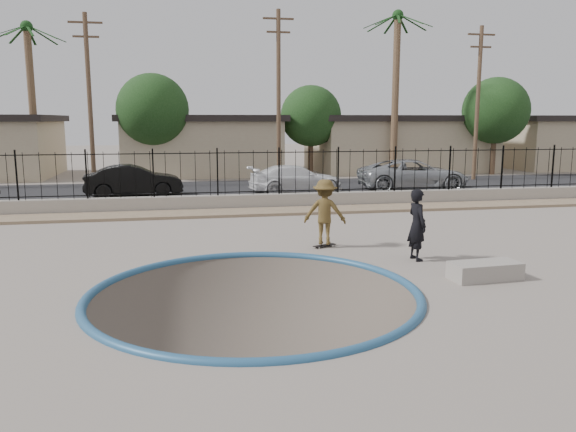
% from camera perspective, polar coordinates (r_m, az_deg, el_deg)
% --- Properties ---
extents(ground, '(120.00, 120.00, 2.20)m').
position_cam_1_polar(ground, '(24.71, -7.31, -1.30)').
color(ground, gray).
rests_on(ground, ground).
extents(bowl_pit, '(6.84, 6.84, 1.80)m').
position_cam_1_polar(bowl_pit, '(11.87, -3.45, -7.93)').
color(bowl_pit, '#453C35').
rests_on(bowl_pit, ground).
extents(coping_ring, '(7.04, 7.04, 0.20)m').
position_cam_1_polar(coping_ring, '(11.87, -3.45, -7.93)').
color(coping_ring, '#25537A').
rests_on(coping_ring, ground).
extents(rock_strip, '(42.00, 1.60, 0.11)m').
position_cam_1_polar(rock_strip, '(21.76, -6.91, 0.30)').
color(rock_strip, '#9A7F65').
rests_on(rock_strip, ground).
extents(retaining_wall, '(42.00, 0.45, 0.60)m').
position_cam_1_polar(retaining_wall, '(22.80, -7.11, 1.35)').
color(retaining_wall, gray).
rests_on(retaining_wall, ground).
extents(fence, '(40.00, 0.04, 1.80)m').
position_cam_1_polar(fence, '(22.66, -7.18, 4.35)').
color(fence, black).
rests_on(fence, retaining_wall).
extents(street, '(90.00, 8.00, 0.04)m').
position_cam_1_polar(street, '(29.47, -7.96, 2.67)').
color(street, black).
rests_on(street, ground).
extents(house_center, '(10.60, 8.60, 3.90)m').
position_cam_1_polar(house_center, '(38.78, -8.76, 7.23)').
color(house_center, tan).
rests_on(house_center, ground).
extents(house_east, '(12.60, 8.60, 3.90)m').
position_cam_1_polar(house_east, '(41.71, 11.00, 7.33)').
color(house_east, tan).
rests_on(house_east, ground).
extents(house_east_far, '(11.60, 8.60, 3.90)m').
position_cam_1_polar(house_east_far, '(48.66, 26.62, 6.81)').
color(house_east_far, tan).
rests_on(house_east_far, ground).
extents(palm_mid, '(2.30, 2.30, 9.30)m').
position_cam_1_polar(palm_mid, '(37.35, -24.77, 13.62)').
color(palm_mid, brown).
rests_on(palm_mid, ground).
extents(palm_right, '(2.30, 2.30, 10.30)m').
position_cam_1_polar(palm_right, '(36.95, 10.96, 15.36)').
color(palm_right, brown).
rests_on(palm_right, ground).
extents(utility_pole_left, '(1.70, 0.24, 9.00)m').
position_cam_1_polar(utility_pole_left, '(31.57, -19.51, 11.20)').
color(utility_pole_left, '#473323').
rests_on(utility_pole_left, ground).
extents(utility_pole_mid, '(1.70, 0.24, 9.50)m').
position_cam_1_polar(utility_pole_mid, '(31.72, -0.97, 12.19)').
color(utility_pole_mid, '#473323').
rests_on(utility_pole_mid, ground).
extents(utility_pole_right, '(1.70, 0.24, 9.00)m').
position_cam_1_polar(utility_pole_right, '(35.77, 18.71, 11.01)').
color(utility_pole_right, '#473323').
rests_on(utility_pole_right, ground).
extents(street_tree_left, '(4.32, 4.32, 6.36)m').
position_cam_1_polar(street_tree_left, '(35.26, -13.59, 10.43)').
color(street_tree_left, '#473323').
rests_on(street_tree_left, ground).
extents(street_tree_mid, '(3.96, 3.96, 5.83)m').
position_cam_1_polar(street_tree_mid, '(37.19, 2.33, 10.10)').
color(street_tree_mid, '#473323').
rests_on(street_tree_mid, ground).
extents(street_tree_right, '(4.32, 4.32, 6.36)m').
position_cam_1_polar(street_tree_right, '(39.85, 20.35, 10.00)').
color(street_tree_right, '#473323').
rests_on(street_tree_right, ground).
extents(skater, '(1.36, 1.05, 1.85)m').
position_cam_1_polar(skater, '(15.95, 3.76, 0.07)').
color(skater, brown).
rests_on(skater, ground).
extents(skateboard, '(0.74, 0.47, 0.06)m').
position_cam_1_polar(skateboard, '(16.12, 3.72, -2.99)').
color(skateboard, black).
rests_on(skateboard, ground).
extents(videographer, '(0.52, 0.72, 1.86)m').
position_cam_1_polar(videographer, '(14.85, 12.97, -0.88)').
color(videographer, black).
rests_on(videographer, ground).
extents(concrete_ledge, '(1.64, 0.80, 0.40)m').
position_cam_1_polar(concrete_ledge, '(13.62, 19.38, -5.28)').
color(concrete_ledge, gray).
rests_on(concrete_ledge, ground).
extents(car_b, '(4.61, 2.01, 1.48)m').
position_cam_1_polar(car_b, '(27.46, -15.42, 3.49)').
color(car_b, black).
rests_on(car_b, street).
extents(car_c, '(4.80, 2.28, 1.35)m').
position_cam_1_polar(car_c, '(27.85, 0.82, 3.79)').
color(car_c, white).
rests_on(car_c, street).
extents(car_d, '(5.75, 2.85, 1.57)m').
position_cam_1_polar(car_d, '(29.68, 12.62, 4.13)').
color(car_d, '#979B9F').
rests_on(car_d, street).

